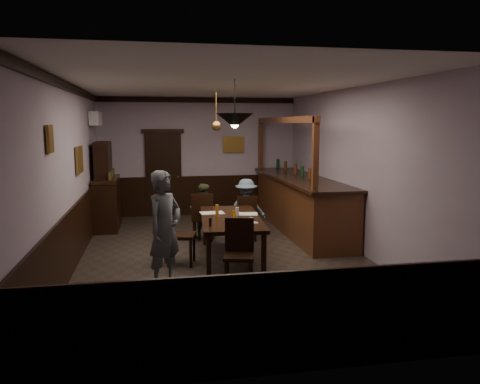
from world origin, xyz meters
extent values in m
cube|color=#2D2621|center=(0.00, 0.00, -0.01)|extent=(5.00, 8.00, 0.01)
cube|color=white|center=(0.00, 0.00, 3.00)|extent=(5.00, 8.00, 0.01)
cube|color=#AB97AF|center=(0.00, 4.00, 1.50)|extent=(5.00, 0.01, 3.00)
cube|color=#AB97AF|center=(0.00, -4.00, 1.50)|extent=(5.00, 0.01, 3.00)
cube|color=#AB97AF|center=(-2.50, 0.00, 1.50)|extent=(0.01, 8.00, 3.00)
cube|color=#AB97AF|center=(2.50, 0.00, 1.50)|extent=(0.01, 8.00, 3.00)
cube|color=black|center=(0.13, -0.19, 0.72)|extent=(1.18, 2.28, 0.06)
cube|color=black|center=(-0.38, -1.17, 0.34)|extent=(0.07, 0.07, 0.69)
cube|color=black|center=(0.46, -1.24, 0.34)|extent=(0.07, 0.07, 0.69)
cube|color=black|center=(-0.21, 0.86, 0.34)|extent=(0.07, 0.07, 0.69)
cube|color=black|center=(0.63, 0.79, 0.34)|extent=(0.07, 0.07, 0.69)
cube|color=black|center=(-0.21, 1.19, 0.45)|extent=(0.49, 0.49, 0.05)
cube|color=black|center=(-0.24, 1.01, 0.73)|extent=(0.43, 0.11, 0.51)
cube|color=black|center=(-0.01, 1.34, 0.22)|extent=(0.04, 0.04, 0.43)
cube|color=black|center=(-0.35, 1.39, 0.22)|extent=(0.04, 0.04, 0.43)
cube|color=black|center=(-0.06, 1.00, 0.22)|extent=(0.04, 0.04, 0.43)
cube|color=black|center=(-0.40, 1.05, 0.22)|extent=(0.04, 0.04, 0.43)
cube|color=black|center=(0.69, 1.12, 0.43)|extent=(0.48, 0.48, 0.05)
cube|color=black|center=(0.65, 0.94, 0.69)|extent=(0.40, 0.12, 0.48)
cube|color=black|center=(0.88, 1.24, 0.20)|extent=(0.04, 0.04, 0.41)
cube|color=black|center=(0.57, 1.31, 0.20)|extent=(0.04, 0.04, 0.41)
cube|color=black|center=(0.81, 0.93, 0.20)|extent=(0.04, 0.04, 0.41)
cube|color=black|center=(0.50, 1.00, 0.20)|extent=(0.04, 0.04, 0.41)
cube|color=black|center=(0.01, -1.58, 0.46)|extent=(0.51, 0.51, 0.05)
cube|color=black|center=(0.05, -1.40, 0.73)|extent=(0.42, 0.14, 0.51)
cube|color=black|center=(-0.20, -1.71, 0.22)|extent=(0.04, 0.04, 0.44)
cube|color=black|center=(0.14, -1.79, 0.22)|extent=(0.04, 0.04, 0.44)
cube|color=black|center=(-0.12, -1.38, 0.22)|extent=(0.04, 0.04, 0.44)
cube|color=black|center=(0.22, -1.45, 0.22)|extent=(0.04, 0.04, 0.44)
cube|color=black|center=(-0.74, -0.32, 0.49)|extent=(0.55, 0.55, 0.05)
cube|color=black|center=(-0.94, -0.27, 0.79)|extent=(0.15, 0.46, 0.55)
cube|color=black|center=(-0.60, -0.54, 0.24)|extent=(0.04, 0.04, 0.47)
cube|color=black|center=(-0.51, -0.18, 0.24)|extent=(0.04, 0.04, 0.47)
cube|color=black|center=(-0.96, -0.45, 0.24)|extent=(0.04, 0.04, 0.47)
cube|color=black|center=(-0.88, -0.09, 0.24)|extent=(0.04, 0.04, 0.47)
imported|color=slate|center=(-1.02, -1.35, 0.85)|extent=(0.72, 0.73, 1.69)
imported|color=#484A2C|center=(-0.19, 1.39, 0.57)|extent=(0.67, 0.60, 1.14)
imported|color=slate|center=(0.71, 1.32, 0.61)|extent=(0.89, 0.67, 1.22)
cube|color=silver|center=(-0.14, 0.22, 0.75)|extent=(0.44, 0.32, 0.01)
cube|color=silver|center=(0.43, 0.01, 0.75)|extent=(0.47, 0.37, 0.01)
cube|color=#EBDA56|center=(0.09, -0.46, 0.75)|extent=(0.16, 0.16, 0.00)
cylinder|color=white|center=(0.41, -0.75, 0.76)|extent=(0.15, 0.15, 0.01)
imported|color=white|center=(0.37, -0.72, 0.80)|extent=(0.09, 0.09, 0.07)
cylinder|color=white|center=(0.07, -0.69, 0.76)|extent=(0.22, 0.22, 0.01)
torus|color=#C68C47|center=(0.03, -0.70, 0.79)|extent=(0.13, 0.13, 0.04)
torus|color=#C68C47|center=(0.11, -0.72, 0.79)|extent=(0.13, 0.13, 0.04)
cylinder|color=orange|center=(0.17, -0.27, 0.81)|extent=(0.07, 0.07, 0.12)
cylinder|color=#BF721E|center=(-0.09, -0.07, 0.85)|extent=(0.06, 0.06, 0.20)
cylinder|color=silver|center=(0.25, -0.12, 0.82)|extent=(0.06, 0.06, 0.15)
cylinder|color=black|center=(-0.31, -0.86, 0.82)|extent=(0.04, 0.04, 0.14)
cube|color=black|center=(-2.20, 2.79, 0.53)|extent=(0.53, 1.47, 1.05)
cube|color=black|center=(-2.20, 2.79, 1.10)|extent=(0.50, 1.42, 0.08)
cube|color=black|center=(-2.25, 2.79, 1.52)|extent=(0.32, 0.95, 0.84)
cube|color=#522A15|center=(2.00, 1.72, 0.57)|extent=(0.93, 4.32, 1.13)
cube|color=black|center=(1.98, 1.72, 1.15)|extent=(1.03, 4.42, 0.06)
cube|color=#522A15|center=(1.59, 1.72, 2.42)|extent=(0.10, 4.21, 0.12)
cube|color=#522A15|center=(1.59, -0.34, 1.80)|extent=(0.10, 0.10, 1.34)
cube|color=#522A15|center=(1.59, 3.77, 1.80)|extent=(0.10, 0.10, 1.34)
cube|color=black|center=(-0.90, 3.95, 1.05)|extent=(0.90, 0.06, 2.10)
cube|color=white|center=(-2.38, 2.90, 2.45)|extent=(0.20, 0.85, 0.30)
cube|color=olive|center=(-2.46, -1.60, 2.15)|extent=(0.04, 0.28, 0.36)
cube|color=olive|center=(-2.46, 0.80, 1.70)|extent=(0.04, 0.62, 0.48)
cube|color=olive|center=(0.90, 3.96, 1.80)|extent=(0.55, 0.04, 0.42)
cylinder|color=black|center=(0.06, -0.99, 2.69)|extent=(0.02, 0.02, 0.62)
cone|color=black|center=(0.06, -0.99, 2.38)|extent=(0.56, 0.56, 0.22)
sphere|color=#FFD88C|center=(0.06, -0.99, 2.33)|extent=(0.12, 0.12, 0.12)
cylinder|color=#BF8C3F|center=(0.10, 1.34, 2.65)|extent=(0.02, 0.02, 0.70)
cone|color=#BF8C3F|center=(0.10, 1.34, 2.30)|extent=(0.20, 0.20, 0.22)
sphere|color=#FFD88C|center=(0.10, 1.34, 2.25)|extent=(0.12, 0.12, 0.12)
cylinder|color=#BF8C3F|center=(0.30, 2.89, 2.65)|extent=(0.02, 0.02, 0.70)
cone|color=#BF8C3F|center=(0.30, 2.89, 2.30)|extent=(0.20, 0.20, 0.22)
sphere|color=#FFD88C|center=(0.30, 2.89, 2.25)|extent=(0.12, 0.12, 0.12)
camera|label=1|loc=(-1.18, -7.97, 2.35)|focal=35.00mm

